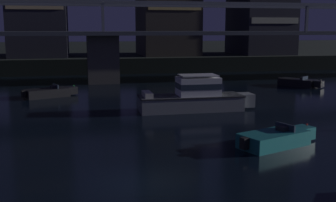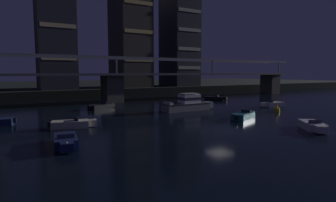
{
  "view_description": "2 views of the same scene",
  "coord_description": "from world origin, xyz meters",
  "px_view_note": "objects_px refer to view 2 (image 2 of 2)",
  "views": [
    {
      "loc": [
        -2.47,
        -16.1,
        6.31
      ],
      "look_at": [
        3.4,
        12.12,
        1.29
      ],
      "focal_mm": 44.51,
      "sensor_mm": 36.0,
      "label": 1
    },
    {
      "loc": [
        -19.73,
        -22.34,
        6.14
      ],
      "look_at": [
        2.82,
        15.67,
        1.63
      ],
      "focal_mm": 29.84,
      "sensor_mm": 36.0,
      "label": 2
    }
  ],
  "objects_px": {
    "speedboat_far_center": "(313,126)",
    "speedboat_far_left": "(272,104)",
    "speedboat_mid_center": "(66,141)",
    "river_bridge": "(112,80)",
    "tower_west_tall": "(54,12)",
    "speedboat_near_right": "(215,98)",
    "speedboat_near_center": "(244,116)",
    "cabin_cruiser_near_left": "(188,104)",
    "tower_east_tall": "(179,41)",
    "speedboat_mid_left": "(72,124)",
    "speedboat_far_right": "(101,106)",
    "channel_buoy": "(277,109)",
    "tower_central": "(130,20)"
  },
  "relations": [
    {
      "from": "speedboat_mid_center",
      "to": "speedboat_far_right",
      "type": "relative_size",
      "value": 1.04
    },
    {
      "from": "speedboat_far_left",
      "to": "cabin_cruiser_near_left",
      "type": "bearing_deg",
      "value": 167.08
    },
    {
      "from": "speedboat_far_left",
      "to": "speedboat_far_right",
      "type": "height_order",
      "value": "same"
    },
    {
      "from": "river_bridge",
      "to": "speedboat_mid_center",
      "type": "bearing_deg",
      "value": -115.6
    },
    {
      "from": "speedboat_far_right",
      "to": "channel_buoy",
      "type": "bearing_deg",
      "value": -37.36
    },
    {
      "from": "speedboat_far_center",
      "to": "speedboat_far_right",
      "type": "distance_m",
      "value": 32.03
    },
    {
      "from": "speedboat_near_center",
      "to": "speedboat_near_right",
      "type": "bearing_deg",
      "value": 58.32
    },
    {
      "from": "tower_east_tall",
      "to": "speedboat_far_right",
      "type": "bearing_deg",
      "value": -141.79
    },
    {
      "from": "speedboat_far_center",
      "to": "channel_buoy",
      "type": "bearing_deg",
      "value": 53.21
    },
    {
      "from": "speedboat_near_center",
      "to": "speedboat_far_center",
      "type": "relative_size",
      "value": 1.1
    },
    {
      "from": "speedboat_far_left",
      "to": "tower_west_tall",
      "type": "bearing_deg",
      "value": 129.35
    },
    {
      "from": "river_bridge",
      "to": "tower_west_tall",
      "type": "xyz_separation_m",
      "value": [
        -8.46,
        14.57,
        15.65
      ]
    },
    {
      "from": "tower_central",
      "to": "cabin_cruiser_near_left",
      "type": "height_order",
      "value": "tower_central"
    },
    {
      "from": "speedboat_near_right",
      "to": "speedboat_near_center",
      "type": "bearing_deg",
      "value": -121.68
    },
    {
      "from": "speedboat_near_center",
      "to": "speedboat_far_right",
      "type": "xyz_separation_m",
      "value": [
        -13.32,
        19.62,
        0.0
      ]
    },
    {
      "from": "tower_west_tall",
      "to": "speedboat_near_right",
      "type": "xyz_separation_m",
      "value": [
        29.58,
        -22.71,
        -19.84
      ]
    },
    {
      "from": "tower_east_tall",
      "to": "speedboat_mid_left",
      "type": "relative_size",
      "value": 5.24
    },
    {
      "from": "speedboat_far_center",
      "to": "tower_west_tall",
      "type": "bearing_deg",
      "value": 108.09
    },
    {
      "from": "speedboat_near_right",
      "to": "cabin_cruiser_near_left",
      "type": "bearing_deg",
      "value": -143.96
    },
    {
      "from": "tower_central",
      "to": "speedboat_near_center",
      "type": "xyz_separation_m",
      "value": [
        -3.28,
        -45.88,
        -20.01
      ]
    },
    {
      "from": "speedboat_mid_left",
      "to": "speedboat_far_right",
      "type": "relative_size",
      "value": 1.03
    },
    {
      "from": "tower_east_tall",
      "to": "speedboat_mid_left",
      "type": "height_order",
      "value": "tower_east_tall"
    },
    {
      "from": "speedboat_mid_center",
      "to": "channel_buoy",
      "type": "relative_size",
      "value": 2.97
    },
    {
      "from": "river_bridge",
      "to": "speedboat_near_center",
      "type": "height_order",
      "value": "river_bridge"
    },
    {
      "from": "tower_west_tall",
      "to": "tower_central",
      "type": "bearing_deg",
      "value": 4.66
    },
    {
      "from": "tower_west_tall",
      "to": "speedboat_mid_center",
      "type": "distance_m",
      "value": 51.27
    },
    {
      "from": "tower_central",
      "to": "speedboat_near_center",
      "type": "relative_size",
      "value": 7.22
    },
    {
      "from": "tower_west_tall",
      "to": "channel_buoy",
      "type": "bearing_deg",
      "value": -58.54
    },
    {
      "from": "speedboat_near_center",
      "to": "speedboat_mid_left",
      "type": "relative_size",
      "value": 0.98
    },
    {
      "from": "river_bridge",
      "to": "speedboat_far_right",
      "type": "xyz_separation_m",
      "value": [
        -5.52,
        -10.1,
        -4.19
      ]
    },
    {
      "from": "speedboat_mid_left",
      "to": "tower_west_tall",
      "type": "bearing_deg",
      "value": 82.98
    },
    {
      "from": "river_bridge",
      "to": "speedboat_near_right",
      "type": "height_order",
      "value": "river_bridge"
    },
    {
      "from": "speedboat_mid_center",
      "to": "speedboat_far_center",
      "type": "distance_m",
      "value": 25.21
    },
    {
      "from": "tower_east_tall",
      "to": "speedboat_far_left",
      "type": "xyz_separation_m",
      "value": [
        -4.47,
        -37.98,
        -15.26
      ]
    },
    {
      "from": "speedboat_near_center",
      "to": "cabin_cruiser_near_left",
      "type": "bearing_deg",
      "value": 99.22
    },
    {
      "from": "speedboat_near_right",
      "to": "speedboat_far_left",
      "type": "relative_size",
      "value": 0.9
    },
    {
      "from": "speedboat_far_center",
      "to": "speedboat_far_left",
      "type": "bearing_deg",
      "value": 50.26
    },
    {
      "from": "speedboat_far_center",
      "to": "channel_buoy",
      "type": "xyz_separation_m",
      "value": [
        8.35,
        11.17,
        0.06
      ]
    },
    {
      "from": "tower_central",
      "to": "channel_buoy",
      "type": "distance_m",
      "value": 48.41
    },
    {
      "from": "tower_east_tall",
      "to": "cabin_cruiser_near_left",
      "type": "height_order",
      "value": "tower_east_tall"
    },
    {
      "from": "river_bridge",
      "to": "tower_central",
      "type": "xyz_separation_m",
      "value": [
        11.08,
        16.16,
        15.82
      ]
    },
    {
      "from": "tower_east_tall",
      "to": "speedboat_mid_left",
      "type": "xyz_separation_m",
      "value": [
        -39.88,
        -39.55,
        -15.26
      ]
    },
    {
      "from": "speedboat_mid_left",
      "to": "speedboat_far_right",
      "type": "xyz_separation_m",
      "value": [
        7.73,
        14.25,
        0.0
      ]
    },
    {
      "from": "tower_central",
      "to": "speedboat_far_left",
      "type": "xyz_separation_m",
      "value": [
        11.08,
        -38.94,
        -20.01
      ]
    },
    {
      "from": "speedboat_mid_center",
      "to": "speedboat_far_center",
      "type": "xyz_separation_m",
      "value": [
        24.36,
        -6.49,
        0.0
      ]
    },
    {
      "from": "speedboat_near_right",
      "to": "speedboat_mid_center",
      "type": "bearing_deg",
      "value": -146.65
    },
    {
      "from": "tower_west_tall",
      "to": "speedboat_near_center",
      "type": "relative_size",
      "value": 7.15
    },
    {
      "from": "cabin_cruiser_near_left",
      "to": "speedboat_mid_center",
      "type": "relative_size",
      "value": 1.75
    },
    {
      "from": "speedboat_mid_center",
      "to": "speedboat_near_center",
      "type": "bearing_deg",
      "value": 6.07
    },
    {
      "from": "tower_central",
      "to": "speedboat_near_center",
      "type": "bearing_deg",
      "value": -94.09
    }
  ]
}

